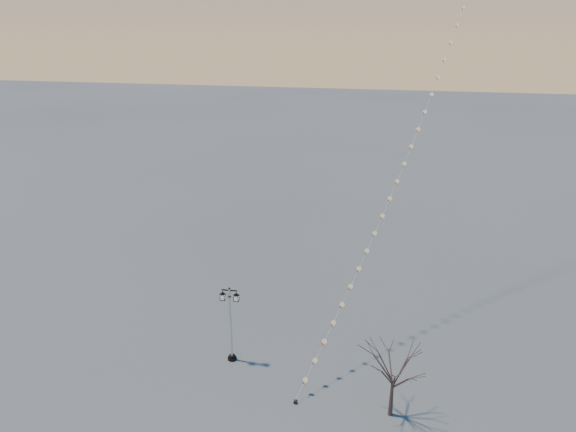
# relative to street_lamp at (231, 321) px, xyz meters

# --- Properties ---
(ground) EXTENTS (300.00, 300.00, 0.00)m
(ground) POSITION_rel_street_lamp_xyz_m (3.03, -3.54, -2.89)
(ground) COLOR #575859
(ground) RESTS_ON ground
(street_lamp) EXTENTS (1.32, 0.58, 5.22)m
(street_lamp) POSITION_rel_street_lamp_xyz_m (0.00, 0.00, 0.00)
(street_lamp) COLOR black
(street_lamp) RESTS_ON ground
(bare_tree) EXTENTS (2.56, 2.56, 4.24)m
(bare_tree) POSITION_rel_street_lamp_xyz_m (10.21, -3.21, 0.06)
(bare_tree) COLOR #412F28
(bare_tree) RESTS_ON ground
(kite_train) EXTENTS (14.73, 34.16, 39.15)m
(kite_train) POSITION_rel_street_lamp_xyz_m (11.91, 13.42, 16.60)
(kite_train) COLOR black
(kite_train) RESTS_ON ground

